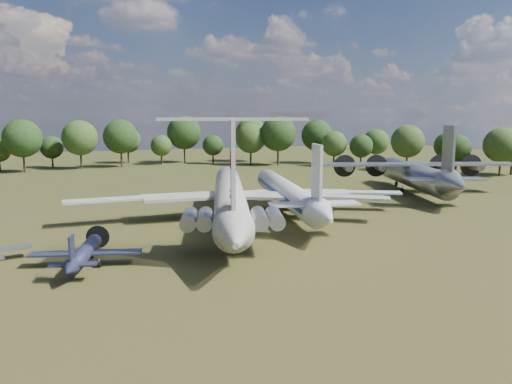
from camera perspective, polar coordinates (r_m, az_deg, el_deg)
name	(u,v)px	position (r m, az deg, el deg)	size (l,w,h in m)	color
ground	(205,227)	(65.59, -5.88, -3.99)	(300.00, 300.00, 0.00)	#223812
il62_airliner	(230,203)	(67.15, -3.03, -1.24)	(43.64, 56.74, 5.56)	beige
tu104_jet	(287,197)	(74.72, 3.51, -0.55)	(35.31, 47.09, 4.71)	silver
an12_transport	(415,179)	(96.87, 17.67, 1.45)	(38.04, 42.52, 5.59)	#9B9EA2
small_prop_west	(85,256)	(50.90, -18.98, -6.95)	(10.58, 14.43, 2.12)	black
person_on_il62	(232,194)	(51.18, -2.74, -0.21)	(0.65, 0.43, 1.79)	olive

